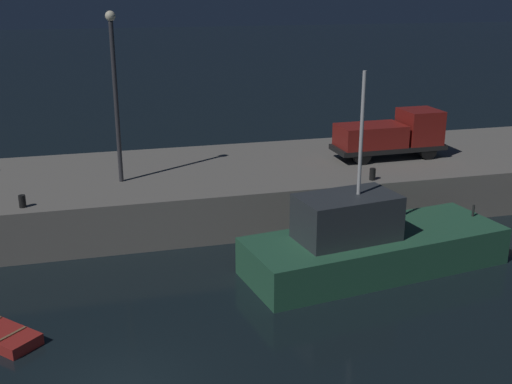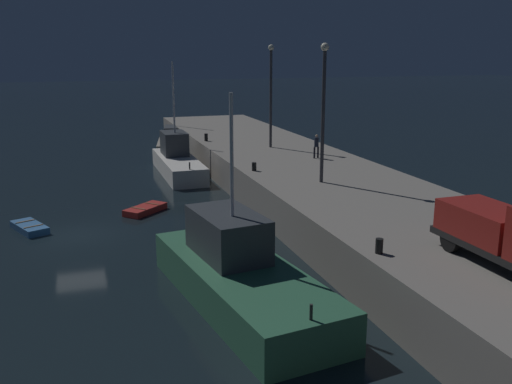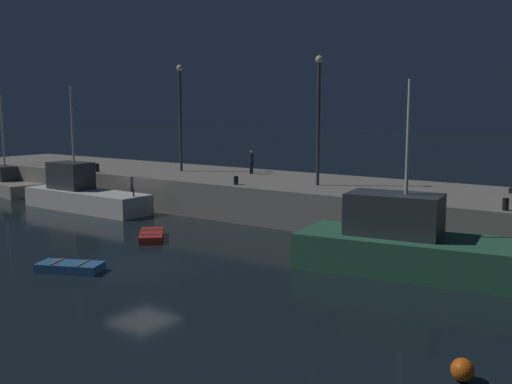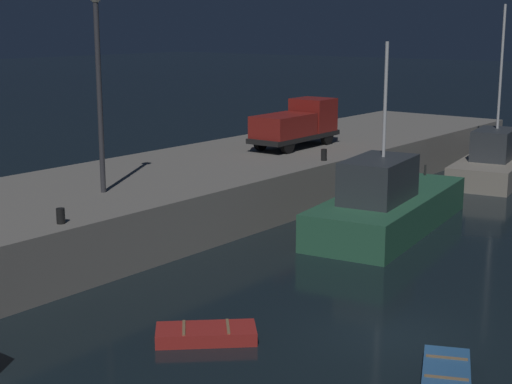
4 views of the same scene
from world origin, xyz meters
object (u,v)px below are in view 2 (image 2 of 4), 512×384
(dockworker, at_px, (316,145))
(bollard_central, at_px, (206,137))
(fishing_trawler_red, at_px, (177,161))
(fishing_boat_orange, at_px, (175,141))
(dinghy_orange_near, at_px, (145,209))
(fishing_boat_blue, at_px, (240,274))
(bollard_east, at_px, (254,167))
(lamp_post_east, at_px, (323,102))
(lamp_post_west, at_px, (271,88))
(bollard_west, at_px, (379,246))
(dinghy_red_small, at_px, (30,227))

(dockworker, relative_size, bollard_central, 2.68)
(fishing_trawler_red, distance_m, fishing_boat_orange, 12.00)
(dinghy_orange_near, bearing_deg, fishing_boat_blue, 7.90)
(bollard_east, bearing_deg, lamp_post_east, 32.76)
(lamp_post_west, bearing_deg, dockworker, 15.62)
(fishing_trawler_red, xyz_separation_m, lamp_post_east, (14.74, 5.45, 5.59))
(fishing_boat_orange, distance_m, bollard_east, 22.60)
(fishing_trawler_red, distance_m, bollard_west, 26.11)
(lamp_post_west, bearing_deg, fishing_boat_orange, -161.72)
(dinghy_red_small, bearing_deg, fishing_trawler_red, 139.76)
(dinghy_red_small, relative_size, bollard_east, 5.66)
(lamp_post_east, xyz_separation_m, bollard_central, (-16.49, -2.75, -4.12))
(fishing_trawler_red, distance_m, bollard_central, 3.54)
(fishing_boat_orange, distance_m, dinghy_red_small, 26.63)
(fishing_trawler_red, distance_m, bollard_east, 11.12)
(dinghy_red_small, distance_m, lamp_post_east, 17.05)
(bollard_west, height_order, bollard_central, bollard_central)
(fishing_trawler_red, relative_size, bollard_west, 17.91)
(dinghy_red_small, xyz_separation_m, bollard_west, (13.99, 12.78, 2.26))
(fishing_trawler_red, relative_size, dinghy_orange_near, 3.54)
(bollard_west, xyz_separation_m, bollard_central, (-27.67, 0.02, 0.03))
(lamp_post_east, distance_m, dockworker, 8.11)
(dinghy_red_small, height_order, lamp_post_west, lamp_post_west)
(fishing_boat_blue, bearing_deg, dinghy_orange_near, -172.10)
(fishing_boat_orange, xyz_separation_m, bollard_central, (10.11, 0.84, 1.76))
(lamp_post_east, bearing_deg, fishing_boat_blue, -39.37)
(fishing_trawler_red, bearing_deg, dinghy_orange_near, -20.36)
(fishing_boat_blue, height_order, fishing_boat_orange, fishing_boat_orange)
(lamp_post_east, relative_size, bollard_east, 14.80)
(lamp_post_east, distance_m, bollard_central, 17.21)
(dockworker, bearing_deg, bollard_east, -62.87)
(fishing_boat_blue, bearing_deg, fishing_boat_orange, 173.91)
(bollard_central, xyz_separation_m, bollard_east, (12.41, 0.12, -0.05))
(lamp_post_east, height_order, bollard_east, lamp_post_east)
(dinghy_red_small, xyz_separation_m, bollard_central, (-13.68, 12.81, 2.29))
(fishing_boat_orange, distance_m, bollard_west, 37.83)
(fishing_trawler_red, height_order, bollard_central, fishing_trawler_red)
(lamp_post_west, relative_size, bollard_central, 12.52)
(bollard_central, distance_m, bollard_east, 12.41)
(fishing_boat_orange, xyz_separation_m, dockworker, (19.79, 6.27, 2.38))
(dinghy_red_small, relative_size, lamp_post_east, 0.38)
(lamp_post_west, relative_size, dockworker, 4.67)
(dinghy_orange_near, relative_size, bollard_central, 4.63)
(bollard_east, bearing_deg, fishing_boat_orange, -177.55)
(lamp_post_east, bearing_deg, lamp_post_west, 174.19)
(lamp_post_east, relative_size, bollard_central, 12.46)
(lamp_post_west, distance_m, bollard_west, 23.92)
(fishing_boat_orange, xyz_separation_m, bollard_east, (22.51, 0.96, 1.71))
(lamp_post_east, height_order, bollard_west, lamp_post_east)
(dinghy_orange_near, distance_m, dockworker, 12.51)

